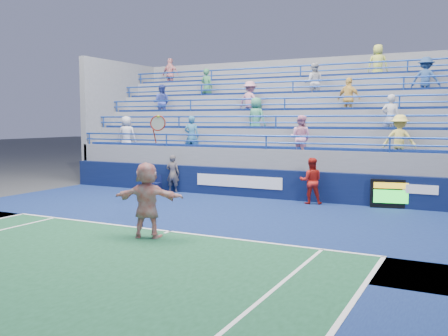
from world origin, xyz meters
The scene contains 8 objects.
ground centered at (0.00, 0.00, 0.00)m, with size 120.00×120.00×0.00m, color #333538.
sponsor_wall centered at (0.00, 6.50, 0.55)m, with size 18.00×0.32×1.10m.
bleacher_stand centered at (0.00, 10.27, 1.55)m, with size 18.00×5.60×6.13m.
serve_speed_board centered at (4.68, 6.33, 0.49)m, with size 1.41×0.44×0.98m.
judge_chair centered at (-4.54, 5.94, 0.22)m, with size 0.45×0.45×0.70m.
tennis_player centered at (-0.14, -0.79, 0.96)m, with size 1.86×1.06×3.06m.
line_judge centered at (-3.89, 6.23, 0.77)m, with size 0.56×0.37×1.54m, color #141A37.
ball_girl centered at (1.99, 6.00, 0.82)m, with size 0.79×0.62×1.64m, color #B31C14.
Camera 1 is at (7.11, -10.87, 2.92)m, focal length 40.00 mm.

